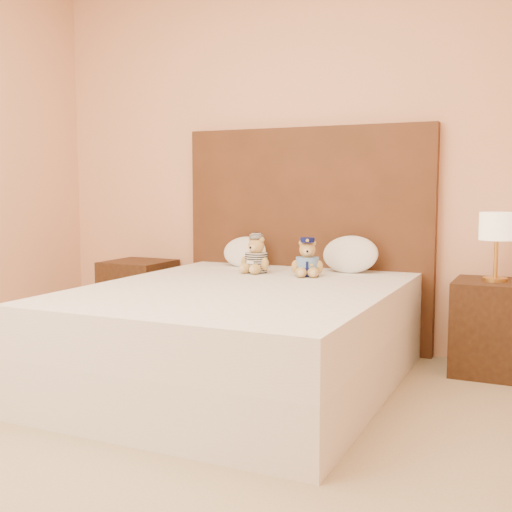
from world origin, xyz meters
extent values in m
cube|color=tan|center=(0.00, 0.00, 0.00)|extent=(4.00, 4.50, 0.00)
cube|color=#E6A57D|center=(0.00, 2.25, 1.35)|extent=(4.00, 0.04, 2.70)
cube|color=white|center=(0.00, 1.20, 0.15)|extent=(1.60, 2.00, 0.30)
cube|color=white|center=(0.00, 1.20, 0.43)|extent=(1.60, 2.00, 0.25)
cube|color=#532D18|center=(0.00, 2.21, 0.75)|extent=(1.75, 0.08, 1.50)
cube|color=#3C2513|center=(-1.25, 2.00, 0.28)|extent=(0.45, 0.45, 0.55)
cube|color=#3C2513|center=(1.25, 2.00, 0.28)|extent=(0.45, 0.45, 0.55)
cylinder|color=gold|center=(1.25, 2.00, 0.56)|extent=(0.14, 0.14, 0.02)
cylinder|color=gold|center=(1.25, 2.00, 0.69)|extent=(0.02, 0.02, 0.26)
cylinder|color=#F9ECC3|center=(1.25, 2.00, 0.87)|extent=(0.20, 0.20, 0.16)
ellipsoid|color=white|center=(-0.38, 2.03, 0.66)|extent=(0.32, 0.21, 0.22)
ellipsoid|color=white|center=(0.37, 2.03, 0.68)|extent=(0.36, 0.24, 0.26)
camera|label=1|loc=(1.53, -1.94, 1.08)|focal=45.00mm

